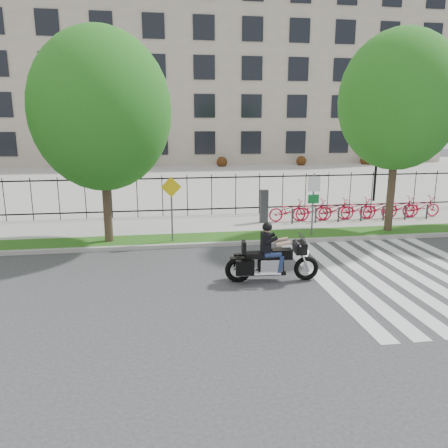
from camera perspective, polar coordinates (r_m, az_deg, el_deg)
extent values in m
plane|color=#333336|center=(12.97, 3.50, -7.77)|extent=(120.00, 120.00, 0.00)
cube|color=#9E9D95|center=(16.77, 0.56, -2.59)|extent=(60.00, 0.20, 0.15)
cube|color=#205916|center=(17.58, 0.12, -1.85)|extent=(60.00, 1.50, 0.15)
cube|color=#AEADA3|center=(19.98, -0.98, -0.02)|extent=(60.00, 3.50, 0.15)
cube|color=#AEADA3|center=(37.20, -4.64, 6.04)|extent=(80.00, 34.00, 0.10)
cube|color=gray|center=(57.14, -6.37, 18.46)|extent=(60.00, 20.00, 20.00)
cylinder|color=black|center=(27.09, 19.23, 6.86)|extent=(0.14, 0.14, 4.00)
cylinder|color=black|center=(26.97, 19.53, 10.87)|extent=(0.06, 0.70, 0.70)
sphere|color=white|center=(26.80, 18.88, 11.12)|extent=(0.36, 0.36, 0.36)
sphere|color=white|center=(27.13, 20.22, 11.04)|extent=(0.36, 0.36, 0.36)
cylinder|color=#36251D|center=(17.12, -15.07, 3.33)|extent=(0.32, 0.32, 3.38)
ellipsoid|color=#165F15|center=(16.90, -15.74, 14.11)|extent=(5.07, 5.07, 5.83)
cylinder|color=#36251D|center=(19.51, 21.04, 4.81)|extent=(0.32, 0.32, 3.88)
ellipsoid|color=#165F15|center=(19.37, 21.88, 14.74)|extent=(4.80, 4.80, 5.52)
cube|color=#2D2D33|center=(19.97, 5.24, 2.34)|extent=(0.35, 0.25, 1.50)
imported|color=red|center=(20.33, 8.51, 1.73)|extent=(1.91, 0.67, 1.00)
cylinder|color=#2D2D33|center=(19.90, 8.92, 1.02)|extent=(0.08, 0.08, 0.70)
imported|color=red|center=(20.68, 11.43, 1.81)|extent=(1.91, 0.67, 1.00)
cylinder|color=#2D2D33|center=(20.25, 11.89, 1.11)|extent=(0.08, 0.08, 0.70)
imported|color=red|center=(21.08, 14.24, 1.88)|extent=(1.91, 0.67, 1.00)
cylinder|color=#2D2D33|center=(20.66, 14.75, 1.19)|extent=(0.08, 0.08, 0.70)
imported|color=red|center=(21.53, 16.94, 1.94)|extent=(1.91, 0.67, 1.00)
cylinder|color=#2D2D33|center=(21.12, 17.49, 1.27)|extent=(0.08, 0.08, 0.70)
imported|color=red|center=(22.03, 19.53, 1.99)|extent=(1.91, 0.67, 1.00)
cylinder|color=#2D2D33|center=(21.62, 20.11, 1.34)|extent=(0.08, 0.08, 0.70)
imported|color=red|center=(22.56, 21.99, 2.04)|extent=(1.91, 0.67, 1.00)
cylinder|color=#2D2D33|center=(22.17, 22.61, 1.40)|extent=(0.08, 0.08, 0.70)
imported|color=red|center=(23.14, 24.34, 2.08)|extent=(1.91, 0.67, 1.00)
cylinder|color=#2D2D33|center=(22.76, 24.98, 1.46)|extent=(0.08, 0.08, 0.70)
cylinder|color=#59595B|center=(17.82, 11.53, 2.46)|extent=(0.07, 0.07, 2.50)
cube|color=white|center=(17.65, 11.70, 5.15)|extent=(0.50, 0.03, 0.60)
cube|color=#0C6626|center=(17.74, 11.61, 3.23)|extent=(0.45, 0.03, 0.35)
cylinder|color=#59595B|center=(16.76, -6.84, 1.79)|extent=(0.07, 0.07, 2.40)
cube|color=yellow|center=(16.57, -6.92, 4.81)|extent=(0.78, 0.03, 0.78)
torus|color=black|center=(13.33, 10.68, -5.71)|extent=(0.75, 0.20, 0.74)
torus|color=black|center=(12.98, 1.86, -6.01)|extent=(0.80, 0.23, 0.79)
cube|color=black|center=(13.09, 9.89, -3.03)|extent=(0.37, 0.62, 0.32)
cube|color=#26262B|center=(13.04, 10.25, -1.97)|extent=(0.21, 0.55, 0.33)
cube|color=silver|center=(13.07, 6.11, -5.39)|extent=(0.67, 0.42, 0.43)
cube|color=black|center=(13.02, 7.55, -3.86)|extent=(0.62, 0.41, 0.28)
cube|color=black|center=(12.91, 4.50, -4.04)|extent=(0.78, 0.45, 0.15)
cube|color=black|center=(12.79, 2.60, -3.07)|extent=(0.14, 0.37, 0.37)
cube|color=black|center=(12.64, 2.75, -5.73)|extent=(0.55, 0.22, 0.43)
cube|color=black|center=(13.25, 2.42, -4.83)|extent=(0.55, 0.22, 0.43)
cube|color=black|center=(12.83, 5.48, -2.36)|extent=(0.29, 0.45, 0.56)
sphere|color=tan|center=(12.74, 5.66, -0.59)|extent=(0.25, 0.25, 0.25)
sphere|color=black|center=(12.73, 5.67, -0.40)|extent=(0.29, 0.29, 0.29)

